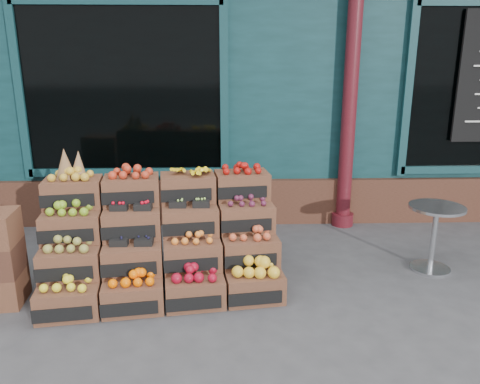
{
  "coord_description": "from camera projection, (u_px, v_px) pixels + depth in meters",
  "views": [
    {
      "loc": [
        -0.34,
        -3.76,
        2.13
      ],
      "look_at": [
        -0.2,
        0.7,
        0.85
      ],
      "focal_mm": 35.0,
      "sensor_mm": 36.0,
      "label": 1
    }
  ],
  "objects": [
    {
      "name": "ground",
      "position": [
        265.0,
        304.0,
        4.21
      ],
      "size": [
        60.0,
        60.0,
        0.0
      ],
      "primitive_type": "plane",
      "color": "#404042",
      "rests_on": "ground"
    },
    {
      "name": "shop_facade",
      "position": [
        244.0,
        43.0,
        8.46
      ],
      "size": [
        12.0,
        6.24,
        4.8
      ],
      "color": "#103337",
      "rests_on": "ground"
    },
    {
      "name": "crate_display",
      "position": [
        162.0,
        245.0,
        4.46
      ],
      "size": [
        2.26,
        1.32,
        1.34
      ],
      "rotation": [
        0.0,
        0.0,
        0.14
      ],
      "color": "brown",
      "rests_on": "ground"
    },
    {
      "name": "bistro_table",
      "position": [
        434.0,
        231.0,
        4.77
      ],
      "size": [
        0.55,
        0.55,
        0.7
      ],
      "rotation": [
        0.0,
        0.0,
        -0.34
      ],
      "color": "silver",
      "rests_on": "ground"
    },
    {
      "name": "shopkeeper",
      "position": [
        131.0,
        139.0,
        6.43
      ],
      "size": [
        0.79,
        0.53,
        2.11
      ],
      "primitive_type": "imported",
      "rotation": [
        0.0,
        0.0,
        3.18
      ],
      "color": "#195A27",
      "rests_on": "ground"
    }
  ]
}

